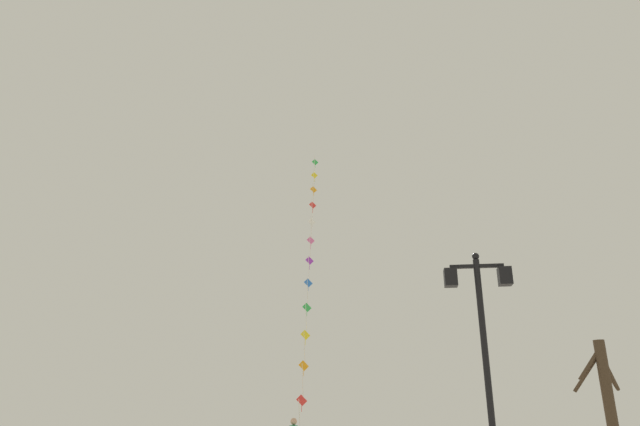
% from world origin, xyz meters
% --- Properties ---
extents(twin_lantern_lamp_post, '(1.47, 0.28, 5.21)m').
position_xyz_m(twin_lantern_lamp_post, '(3.01, 9.62, 3.59)').
color(twin_lantern_lamp_post, black).
rests_on(twin_lantern_lamp_post, ground_plane).
extents(kite_train, '(1.27, 11.91, 17.37)m').
position_xyz_m(kite_train, '(-2.74, 23.77, 9.06)').
color(kite_train, brown).
rests_on(kite_train, ground_plane).
extents(bare_tree, '(1.49, 1.23, 3.72)m').
position_xyz_m(bare_tree, '(6.74, 13.62, 2.00)').
color(bare_tree, '#423323').
rests_on(bare_tree, ground_plane).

